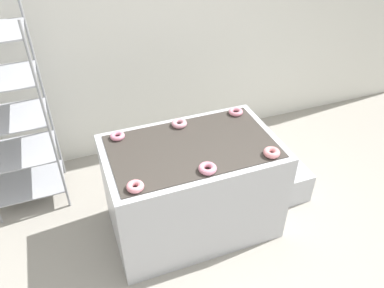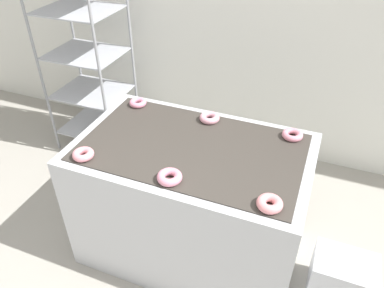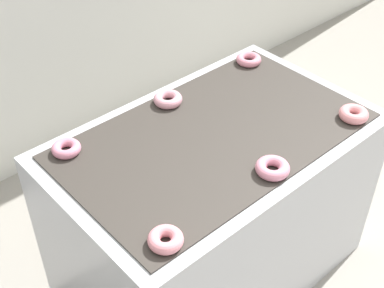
% 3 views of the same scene
% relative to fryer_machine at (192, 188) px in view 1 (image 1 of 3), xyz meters
% --- Properties ---
extents(ground_plane, '(14.00, 14.00, 0.00)m').
position_rel_fryer_machine_xyz_m(ground_plane, '(-0.00, -0.70, -0.46)').
color(ground_plane, '#9E998E').
extents(wall_back, '(8.00, 0.05, 2.80)m').
position_rel_fryer_machine_xyz_m(wall_back, '(-0.00, 1.43, 0.94)').
color(wall_back, silver).
rests_on(wall_back, ground_plane).
extents(fryer_machine, '(1.45, 0.90, 0.92)m').
position_rel_fryer_machine_xyz_m(fryer_machine, '(0.00, 0.00, 0.00)').
color(fryer_machine, '#B7BABF').
rests_on(fryer_machine, ground_plane).
extents(baking_rack_cart, '(0.66, 0.56, 1.88)m').
position_rel_fryer_machine_xyz_m(baking_rack_cart, '(-1.39, 0.92, 0.49)').
color(baking_rack_cart, gray).
rests_on(baking_rack_cart, ground_plane).
extents(glaze_bin, '(0.39, 0.29, 0.33)m').
position_rel_fryer_machine_xyz_m(glaze_bin, '(1.04, -0.01, -0.30)').
color(glaze_bin, '#B7BABF').
rests_on(glaze_bin, ground_plane).
extents(donut_near_left, '(0.13, 0.13, 0.04)m').
position_rel_fryer_machine_xyz_m(donut_near_left, '(-0.55, -0.33, 0.48)').
color(donut_near_left, pink).
rests_on(donut_near_left, fryer_machine).
extents(donut_near_center, '(0.14, 0.14, 0.04)m').
position_rel_fryer_machine_xyz_m(donut_near_center, '(-0.00, -0.33, 0.48)').
color(donut_near_center, pink).
rests_on(donut_near_center, fryer_machine).
extents(donut_near_right, '(0.13, 0.13, 0.05)m').
position_rel_fryer_machine_xyz_m(donut_near_right, '(0.54, -0.33, 0.49)').
color(donut_near_right, pink).
rests_on(donut_near_right, fryer_machine).
extents(donut_far_left, '(0.12, 0.12, 0.04)m').
position_rel_fryer_machine_xyz_m(donut_far_left, '(-0.54, 0.32, 0.48)').
color(donut_far_left, pink).
rests_on(donut_far_left, fryer_machine).
extents(donut_far_center, '(0.14, 0.14, 0.04)m').
position_rel_fryer_machine_xyz_m(donut_far_center, '(-0.00, 0.32, 0.48)').
color(donut_far_center, pink).
rests_on(donut_far_center, fryer_machine).
extents(donut_far_right, '(0.13, 0.13, 0.04)m').
position_rel_fryer_machine_xyz_m(donut_far_right, '(0.55, 0.32, 0.48)').
color(donut_far_right, '#D47F90').
rests_on(donut_far_right, fryer_machine).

